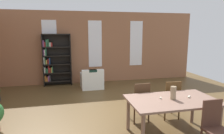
{
  "coord_description": "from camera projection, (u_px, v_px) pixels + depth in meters",
  "views": [
    {
      "loc": [
        -1.16,
        -4.22,
        2.09
      ],
      "look_at": [
        0.15,
        1.46,
        1.06
      ],
      "focal_mm": 31.83,
      "sensor_mm": 36.0,
      "label": 1
    }
  ],
  "objects": [
    {
      "name": "ground_plane",
      "position": [
        120.0,
        122.0,
        4.67
      ],
      "size": [
        10.24,
        10.24,
        0.0
      ],
      "primitive_type": "plane",
      "color": "brown"
    },
    {
      "name": "back_wall_brick",
      "position": [
        95.0,
        47.0,
        8.26
      ],
      "size": [
        8.64,
        0.12,
        2.91
      ],
      "primitive_type": "cube",
      "color": "#9C6545",
      "rests_on": "ground"
    },
    {
      "name": "window_pane_0",
      "position": [
        50.0,
        45.0,
        7.77
      ],
      "size": [
        0.55,
        0.02,
        1.89
      ],
      "primitive_type": "cube",
      "color": "white"
    },
    {
      "name": "window_pane_1",
      "position": [
        95.0,
        44.0,
        8.17
      ],
      "size": [
        0.55,
        0.02,
        1.89
      ],
      "primitive_type": "cube",
      "color": "white"
    },
    {
      "name": "window_pane_2",
      "position": [
        136.0,
        43.0,
        8.56
      ],
      "size": [
        0.55,
        0.02,
        1.89
      ],
      "primitive_type": "cube",
      "color": "white"
    },
    {
      "name": "dining_table",
      "position": [
        172.0,
        103.0,
        3.96
      ],
      "size": [
        1.76,
        1.04,
        0.77
      ],
      "color": "#806051",
      "rests_on": "ground"
    },
    {
      "name": "vase_on_table",
      "position": [
        173.0,
        93.0,
        3.92
      ],
      "size": [
        0.11,
        0.11,
        0.26
      ],
      "primitive_type": "cylinder",
      "color": "#998466",
      "rests_on": "dining_table"
    },
    {
      "name": "tealight_candle_0",
      "position": [
        160.0,
        98.0,
        3.97
      ],
      "size": [
        0.04,
        0.04,
        0.03
      ],
      "primitive_type": "cylinder",
      "color": "silver",
      "rests_on": "dining_table"
    },
    {
      "name": "tealight_candle_1",
      "position": [
        189.0,
        96.0,
        4.06
      ],
      "size": [
        0.04,
        0.04,
        0.03
      ],
      "primitive_type": "cylinder",
      "color": "silver",
      "rests_on": "dining_table"
    },
    {
      "name": "tealight_candle_2",
      "position": [
        189.0,
        97.0,
        4.03
      ],
      "size": [
        0.04,
        0.04,
        0.03
      ],
      "primitive_type": "cylinder",
      "color": "silver",
      "rests_on": "dining_table"
    },
    {
      "name": "dining_chair_far_left",
      "position": [
        140.0,
        101.0,
        4.62
      ],
      "size": [
        0.42,
        0.42,
        0.95
      ],
      "color": "#452E1C",
      "rests_on": "ground"
    },
    {
      "name": "dining_chair_far_right",
      "position": [
        171.0,
        98.0,
        4.79
      ],
      "size": [
        0.42,
        0.42,
        0.95
      ],
      "color": "#54391C",
      "rests_on": "ground"
    },
    {
      "name": "dining_chair_near_right",
      "position": [
        216.0,
        126.0,
        3.35
      ],
      "size": [
        0.41,
        0.41,
        0.95
      ],
      "color": "#4C2E23",
      "rests_on": "ground"
    },
    {
      "name": "bookshelf_tall",
      "position": [
        55.0,
        60.0,
        7.75
      ],
      "size": [
        1.08,
        0.28,
        2.02
      ],
      "color": "black",
      "rests_on": "ground"
    },
    {
      "name": "armchair_white",
      "position": [
        92.0,
        81.0,
        7.48
      ],
      "size": [
        0.82,
        0.82,
        0.75
      ],
      "color": "white",
      "rests_on": "ground"
    }
  ]
}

